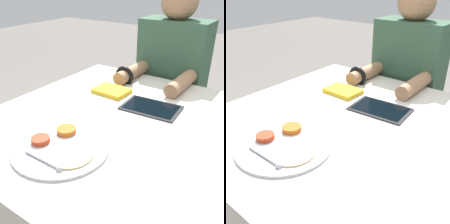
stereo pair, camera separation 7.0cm
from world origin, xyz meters
The scene contains 5 objects.
dining_table centered at (0.00, 0.00, 0.37)m, with size 1.04×1.06×0.73m.
thali_tray centered at (-0.06, -0.28, 0.74)m, with size 0.32×0.32×0.03m.
red_notebook centered at (-0.19, 0.20, 0.74)m, with size 0.17×0.13×0.02m.
tablet_device centered at (0.05, 0.16, 0.74)m, with size 0.25×0.18×0.01m.
person_diner centered at (-0.07, 0.65, 0.58)m, with size 0.39×0.47×1.22m.
Camera 1 is at (0.48, -0.77, 1.24)m, focal length 42.00 mm.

